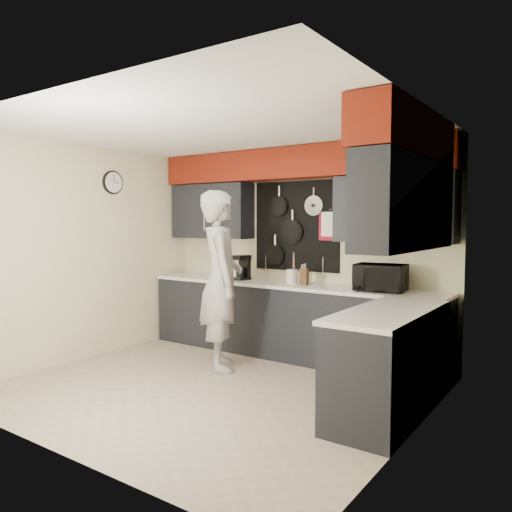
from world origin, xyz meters
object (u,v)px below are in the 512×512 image
Objects in this scene: utensil_crock at (292,277)px; coffee_maker at (242,267)px; person at (221,280)px; microwave at (380,278)px; knife_block at (304,277)px.

coffee_maker reaches higher than utensil_crock.
person reaches higher than utensil_crock.
microwave is at bearing 8.39° from coffee_maker.
microwave is 1.13m from utensil_crock.
coffee_maker is at bearing -22.94° from person.
knife_block is at bearing -8.30° from utensil_crock.
utensil_crock is 0.77m from coffee_maker.
coffee_maker is 0.91m from person.
utensil_crock is 0.55× the size of coffee_maker.
microwave is 2.69× the size of knife_block.
coffee_maker is (-0.77, 0.01, 0.08)m from utensil_crock.
microwave is 1.89m from coffee_maker.
knife_block is 0.62× the size of coffee_maker.
utensil_crock is at bearing -71.42° from person.
microwave reaches higher than utensil_crock.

